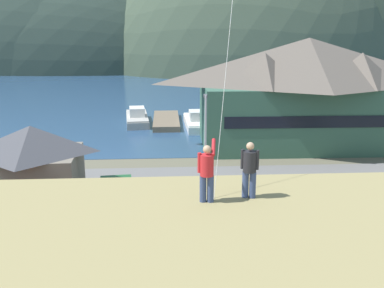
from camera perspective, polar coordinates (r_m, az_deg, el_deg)
The scene contains 19 objects.
ground_plane at distance 24.59m, azimuth 1.16°, elevation -13.99°, with size 600.00×600.00×0.00m, color #66604C.
parking_lot_pad at distance 29.03m, azimuth 0.37°, elevation -9.14°, with size 40.00×20.00×0.10m, color slate.
bay_water at distance 82.33m, azimuth -2.18°, elevation 6.61°, with size 360.00×84.00×0.03m, color navy.
far_hill_west_ridge at distance 139.62m, azimuth -17.06°, elevation 9.39°, with size 87.14×45.89×60.25m, color #2D3D33.
far_hill_east_peak at distance 136.79m, azimuth -13.45°, elevation 9.53°, with size 95.60×45.63×56.52m, color #2D3D33.
far_hill_center_saddle at distance 136.95m, azimuth 7.16°, elevation 9.82°, with size 88.75×72.29×81.90m, color #42513D.
far_hill_far_shoulder at distance 135.64m, azimuth 12.04°, elevation 9.56°, with size 110.74×46.74×93.34m, color #3D4C38.
harbor_lodge at distance 46.21m, azimuth 14.59°, elevation 6.86°, with size 22.30×11.37×10.84m.
storage_shed_near_lot at distance 31.13m, azimuth -19.78°, elevation -2.68°, with size 6.52×5.92×5.67m.
wharf_dock at distance 56.08m, azimuth -3.34°, elevation 3.02°, with size 3.20×10.33×0.70m.
moored_boat_wharfside at distance 56.35m, azimuth -7.10°, elevation 3.37°, with size 3.40×8.46×2.16m.
moored_boat_outer_mooring at distance 53.60m, azimuth 0.64°, elevation 2.89°, with size 2.93×8.48×2.16m.
parked_car_mid_row_center at distance 25.65m, azimuth 15.52°, elevation -10.61°, with size 4.29×2.24×1.82m.
parked_car_back_row_left at distance 30.56m, azimuth 8.60°, elevation -5.99°, with size 4.33×2.31×1.82m.
parked_car_front_row_red at distance 25.76m, azimuth -19.69°, elevation -10.85°, with size 4.22×2.09×1.82m.
parked_car_front_row_end at distance 30.69m, azimuth -9.57°, elevation -5.94°, with size 4.35×2.36×1.82m.
parking_light_pole at distance 33.07m, azimuth 1.75°, elevation 1.29°, with size 0.24×0.78×6.92m.
person_kite_flyer at distance 12.96m, azimuth 1.92°, elevation -3.54°, with size 0.57×0.64×1.86m.
person_companion at distance 13.40m, azimuth 7.43°, elevation -3.11°, with size 0.53×0.40×1.74m.
Camera 1 is at (-1.77, -21.45, 11.88)m, focal length 41.33 mm.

